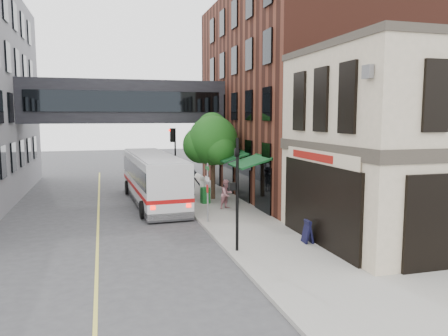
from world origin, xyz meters
TOP-DOWN VIEW (x-y plane):
  - ground at (0.00, 0.00)m, footprint 120.00×120.00m
  - sidewalk_main at (2.00, 14.00)m, footprint 4.00×60.00m
  - corner_building at (8.97, 2.00)m, footprint 10.19×8.12m
  - brick_building at (9.98, 15.00)m, footprint 13.76×18.00m
  - skyway_bridge at (-3.00, 18.00)m, footprint 14.00×3.18m
  - traffic_signal_near at (0.37, 2.00)m, footprint 0.44×0.22m
  - traffic_signal_far at (0.26, 17.00)m, footprint 0.53×0.28m
  - street_sign_pole at (0.39, 7.00)m, footprint 0.08×0.75m
  - street_tree at (2.19, 13.22)m, footprint 3.80×3.20m
  - lane_marking at (-5.00, 10.00)m, footprint 0.12×40.00m
  - bus at (-1.63, 13.36)m, footprint 3.17×11.42m
  - pedestrian_a at (1.32, 12.13)m, footprint 0.70×0.60m
  - pedestrian_b at (2.20, 9.80)m, footprint 1.04×0.96m
  - pedestrian_c at (1.16, 14.63)m, footprint 1.21×0.78m
  - newspaper_box at (1.37, 11.67)m, footprint 0.56×0.51m
  - sandwich_board at (3.60, 2.22)m, footprint 0.38×0.56m

SIDE VIEW (x-z plane):
  - ground at x=0.00m, z-range 0.00..0.00m
  - lane_marking at x=-5.00m, z-range 0.00..0.01m
  - sidewalk_main at x=2.00m, z-range 0.00..0.15m
  - sandwich_board at x=3.60m, z-range 0.15..1.12m
  - newspaper_box at x=1.37m, z-range 0.15..1.14m
  - pedestrian_a at x=1.32m, z-range 0.15..1.78m
  - pedestrian_b at x=2.20m, z-range 0.15..1.85m
  - pedestrian_c at x=1.16m, z-range 0.15..1.92m
  - bus at x=-1.63m, z-range 0.18..3.23m
  - street_sign_pole at x=0.39m, z-range 0.43..3.43m
  - traffic_signal_near at x=0.37m, z-range 0.68..5.28m
  - traffic_signal_far at x=0.26m, z-range 1.09..5.59m
  - street_tree at x=2.19m, z-range 1.11..6.71m
  - corner_building at x=8.97m, z-range -0.01..8.44m
  - skyway_bridge at x=-3.00m, z-range 5.00..8.00m
  - brick_building at x=9.98m, z-range -0.01..13.99m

